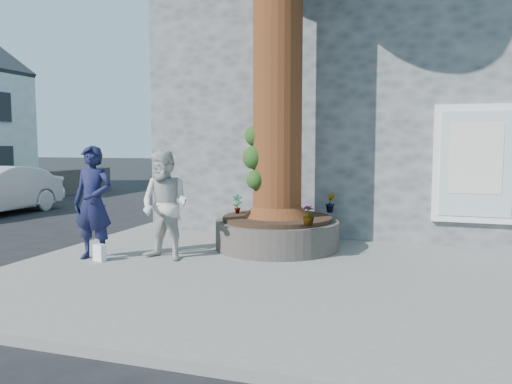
% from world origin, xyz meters
% --- Properties ---
extents(ground, '(120.00, 120.00, 0.00)m').
position_xyz_m(ground, '(0.00, 0.00, 0.00)').
color(ground, black).
rests_on(ground, ground).
extents(pavement, '(9.00, 8.00, 0.12)m').
position_xyz_m(pavement, '(1.50, 1.00, 0.06)').
color(pavement, slate).
rests_on(pavement, ground).
extents(yellow_line, '(0.10, 30.00, 0.01)m').
position_xyz_m(yellow_line, '(-3.05, 1.00, 0.00)').
color(yellow_line, yellow).
rests_on(yellow_line, ground).
extents(stone_shop, '(10.30, 8.30, 6.30)m').
position_xyz_m(stone_shop, '(2.50, 7.20, 3.16)').
color(stone_shop, '#505356').
rests_on(stone_shop, ground).
extents(planter, '(2.30, 2.30, 0.60)m').
position_xyz_m(planter, '(0.80, 2.00, 0.41)').
color(planter, black).
rests_on(planter, pavement).
extents(man, '(0.72, 0.49, 1.92)m').
position_xyz_m(man, '(-1.91, 0.18, 1.08)').
color(man, '#131536').
rests_on(man, pavement).
extents(woman, '(1.00, 0.83, 1.85)m').
position_xyz_m(woman, '(-0.74, 0.51, 1.04)').
color(woman, beige).
rests_on(woman, pavement).
extents(shopping_bag, '(0.22, 0.16, 0.28)m').
position_xyz_m(shopping_bag, '(-1.74, 0.07, 0.26)').
color(shopping_bag, white).
rests_on(shopping_bag, pavement).
extents(plant_a, '(0.23, 0.18, 0.38)m').
position_xyz_m(plant_a, '(-0.05, 2.14, 0.91)').
color(plant_a, gray).
rests_on(plant_a, planter).
extents(plant_b, '(0.23, 0.24, 0.39)m').
position_xyz_m(plant_b, '(1.65, 2.85, 0.91)').
color(plant_b, gray).
rests_on(plant_b, planter).
extents(plant_c, '(0.21, 0.21, 0.34)m').
position_xyz_m(plant_c, '(1.57, 1.15, 0.89)').
color(plant_c, gray).
rests_on(plant_c, planter).
extents(plant_d, '(0.32, 0.34, 0.29)m').
position_xyz_m(plant_d, '(0.29, 2.75, 0.87)').
color(plant_d, gray).
rests_on(plant_d, planter).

